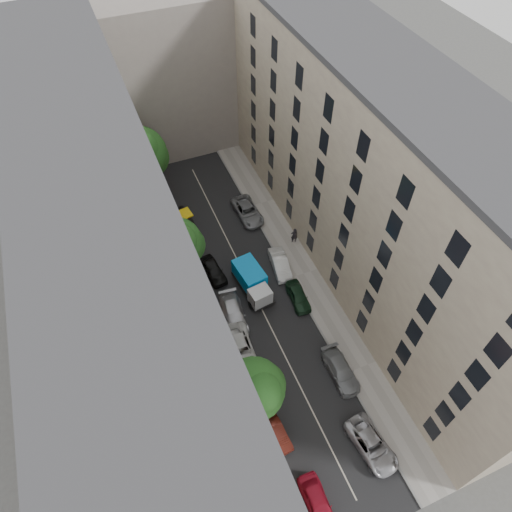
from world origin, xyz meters
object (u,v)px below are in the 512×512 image
car_right_3 (280,264)px  car_left_3 (234,314)px  car_left_0 (318,503)px  car_left_2 (239,350)px  car_right_1 (341,371)px  tree_near (255,391)px  car_left_5 (184,222)px  car_right_4 (248,211)px  tree_far (141,155)px  tarp_truck (252,281)px  pedestrian (294,235)px  car_right_0 (372,445)px  car_right_2 (298,296)px  car_left_1 (274,430)px  lamp_post (221,342)px  tree_mid (178,245)px  car_left_4 (213,270)px

car_right_3 → car_left_3: bearing=-141.1°
car_left_0 → car_left_2: 13.22m
car_right_1 → tree_near: 9.50m
car_left_0 → car_left_5: car_left_5 is taller
car_right_4 → tree_far: tree_far is taller
tarp_truck → car_left_0: tarp_truck is taller
car_left_3 → car_right_3: car_left_3 is taller
tarp_truck → car_right_3: tarp_truck is taller
pedestrian → car_left_5: bearing=-21.8°
car_left_2 → car_right_0: bearing=-55.8°
car_right_2 → car_right_4: (-0.26, 12.40, 0.05)m
car_left_1 → pedestrian: size_ratio=2.06×
tarp_truck → lamp_post: 8.89m
car_left_3 → car_right_4: (6.14, 12.00, -0.02)m
car_right_1 → tree_far: 29.46m
tarp_truck → tree_mid: (-5.89, 2.91, 4.70)m
car_left_5 → tarp_truck: bearing=-80.1°
tarp_truck → car_right_4: tarp_truck is taller
car_left_0 → tree_mid: size_ratio=0.48×
car_right_4 → tree_mid: 12.53m
tarp_truck → tree_far: (-5.96, 16.28, 4.95)m
car_left_4 → lamp_post: lamp_post is taller
car_left_5 → lamp_post: (-1.65, -17.18, 3.36)m
car_right_1 → car_left_1: bearing=-161.3°
tree_mid → tree_far: size_ratio=0.93×
car_left_2 → car_right_0: (6.40, -11.20, -0.08)m
lamp_post → car_left_0: bearing=-79.1°
tarp_truck → car_right_3: size_ratio=1.28×
car_right_2 → pedestrian: (2.80, 6.88, 0.46)m
car_right_1 → pedestrian: size_ratio=2.39×
car_left_4 → tree_near: (-1.65, -15.05, 4.86)m
car_left_1 → tree_far: (-2.31, 29.66, 5.63)m
tree_mid → lamp_post: tree_mid is taller
car_right_3 → pedestrian: 3.89m
lamp_post → car_left_5: bearing=84.5°
pedestrian → tree_near: bearing=67.1°
car_right_0 → tree_far: tree_far is taller
car_left_2 → car_right_3: car_left_2 is taller
tree_mid → car_left_5: bearing=73.7°
car_left_3 → lamp_post: (-2.45, -4.14, 3.38)m
tree_far → pedestrian: tree_far is taller
lamp_post → pedestrian: 16.04m
tarp_truck → car_left_3: size_ratio=1.09×
car_left_0 → car_left_4: size_ratio=1.04×
car_left_2 → car_right_4: car_left_2 is taller
car_left_3 → car_right_3: bearing=37.3°
car_right_2 → car_right_4: 12.40m
car_left_3 → tree_near: tree_near is taller
car_left_5 → car_right_0: car_left_5 is taller
tarp_truck → car_left_0: bearing=-105.6°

